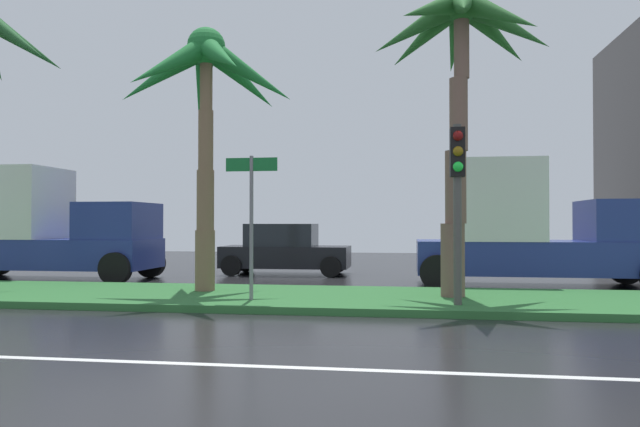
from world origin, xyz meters
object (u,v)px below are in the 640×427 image
Objects in this scene: box_truck_lead at (50,229)px; car_in_traffic_leading at (285,250)px; traffic_signal_median_right at (457,180)px; street_name_sign at (251,207)px; box_truck_following at (533,230)px; palm_tree_centre at (460,46)px; palm_tree_centre_left at (208,86)px.

box_truck_lead is 1.49× the size of car_in_traffic_leading.
traffic_signal_median_right is 13.01m from box_truck_lead.
traffic_signal_median_right reaches higher than street_name_sign.
box_truck_following is (6.61, 4.89, -0.53)m from street_name_sign.
box_truck_lead reaches higher than car_in_traffic_leading.
street_name_sign is (-4.19, 0.16, -0.51)m from traffic_signal_median_right.
traffic_signal_median_right reaches higher than box_truck_following.
palm_tree_centre is at bearing -51.49° from car_in_traffic_leading.
street_name_sign is at bearing -45.15° from palm_tree_centre_left.
palm_tree_centre_left is 7.62m from car_in_traffic_leading.
palm_tree_centre reaches higher than palm_tree_centre_left.
car_in_traffic_leading is at bearing 158.74° from box_truck_following.
traffic_signal_median_right is at bearing -57.34° from car_in_traffic_leading.
box_truck_lead is at bearing 179.84° from box_truck_following.
box_truck_following is (7.54, -2.93, 0.72)m from car_in_traffic_leading.
box_truck_following is at bearing -0.16° from box_truck_lead.
box_truck_following is at bearing 36.48° from street_name_sign.
box_truck_following is (14.35, -0.04, 0.00)m from box_truck_lead.
box_truck_following is (8.09, 3.41, -3.47)m from palm_tree_centre_left.
box_truck_following is at bearing -21.26° from car_in_traffic_leading.
street_name_sign is at bearing -83.27° from car_in_traffic_leading.
traffic_signal_median_right is at bearing -16.15° from palm_tree_centre_left.
car_in_traffic_leading is at bearing 128.51° from palm_tree_centre.
palm_tree_centre is at bearing 82.37° from traffic_signal_median_right.
box_truck_lead is at bearing -157.00° from car_in_traffic_leading.
palm_tree_centre_left is 7.95m from box_truck_lead.
traffic_signal_median_right is 4.23m from street_name_sign.
street_name_sign is at bearing -165.03° from palm_tree_centre.
palm_tree_centre_left is 6.38m from traffic_signal_median_right.
street_name_sign is (-4.37, -1.17, -3.53)m from palm_tree_centre.
box_truck_lead is (-12.11, 3.76, -4.06)m from palm_tree_centre.
palm_tree_centre_left reaches higher than street_name_sign.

